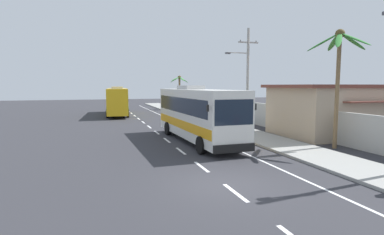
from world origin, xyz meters
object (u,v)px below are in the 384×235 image
coach_bus_foreground (197,112)px  pedestrian_near_kerb (209,111)px  motorcycle_beside_bus (193,119)px  utility_pole_mid (247,75)px  pedestrian_far_walk (219,113)px  palm_second (179,86)px  roadside_building (362,109)px  palm_nearest (339,61)px  coach_bus_far_lane (117,100)px

coach_bus_foreground → pedestrian_near_kerb: 13.46m
motorcycle_beside_bus → utility_pole_mid: (4.42, -2.58, 4.20)m
pedestrian_far_walk → palm_second: size_ratio=0.29×
palm_second → roadside_building: bearing=-75.7°
pedestrian_near_kerb → palm_nearest: size_ratio=0.24×
motorcycle_beside_bus → utility_pole_mid: size_ratio=0.21×
roadside_building → motorcycle_beside_bus: bearing=143.9°
coach_bus_foreground → pedestrian_far_walk: size_ratio=6.95×
palm_second → pedestrian_near_kerb: bearing=-93.7°
palm_second → roadside_building: palm_second is taller
pedestrian_near_kerb → palm_second: size_ratio=0.31×
pedestrian_near_kerb → pedestrian_far_walk: (0.27, -2.52, -0.05)m
pedestrian_far_walk → palm_nearest: (1.74, -14.70, 4.44)m
utility_pole_mid → roadside_building: (7.43, -6.06, -2.85)m
roadside_building → palm_second: bearing=104.3°
utility_pole_mid → palm_nearest: size_ratio=1.25×
coach_bus_far_lane → pedestrian_far_walk: size_ratio=7.54×
motorcycle_beside_bus → roadside_building: (11.86, -8.64, 1.34)m
utility_pole_mid → roadside_building: size_ratio=0.60×
coach_bus_foreground → utility_pole_mid: (6.69, 5.47, 2.82)m
motorcycle_beside_bus → palm_second: (4.30, 21.02, 3.24)m
utility_pole_mid → pedestrian_near_kerb: bearing=100.2°
palm_second → pedestrian_far_walk: bearing=-92.4°
pedestrian_near_kerb → utility_pole_mid: utility_pole_mid is taller
coach_bus_far_lane → palm_nearest: size_ratio=1.69×
motorcycle_beside_bus → palm_nearest: bearing=-68.1°
coach_bus_foreground → roadside_building: (14.12, -0.59, -0.03)m
palm_nearest → motorcycle_beside_bus: bearing=111.9°
pedestrian_near_kerb → roadside_building: size_ratio=0.11×
utility_pole_mid → palm_nearest: utility_pole_mid is taller
utility_pole_mid → palm_second: size_ratio=1.64×
motorcycle_beside_bus → palm_nearest: 14.81m
coach_bus_foreground → pedestrian_near_kerb: bearing=65.9°
roadside_building → utility_pole_mid: bearing=140.8°
coach_bus_foreground → coach_bus_far_lane: coach_bus_foreground is taller
motorcycle_beside_bus → utility_pole_mid: bearing=-30.2°
coach_bus_far_lane → motorcycle_beside_bus: size_ratio=6.31×
coach_bus_far_lane → pedestrian_far_walk: (9.74, -11.98, -0.98)m
coach_bus_foreground → pedestrian_far_walk: coach_bus_foreground is taller
pedestrian_near_kerb → roadside_building: bearing=-171.7°
coach_bus_far_lane → palm_nearest: bearing=-66.7°
coach_bus_far_lane → roadside_building: size_ratio=0.82×
motorcycle_beside_bus → palm_second: bearing=78.4°
motorcycle_beside_bus → palm_second: 21.69m
palm_nearest → palm_second: bearing=91.6°
pedestrian_far_walk → palm_second: palm_second is taller
motorcycle_beside_bus → coach_bus_foreground: bearing=-105.7°
motorcycle_beside_bus → palm_nearest: (5.22, -13.01, 4.77)m
pedestrian_near_kerb → roadside_building: 15.51m
pedestrian_near_kerb → palm_nearest: bearing=161.1°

